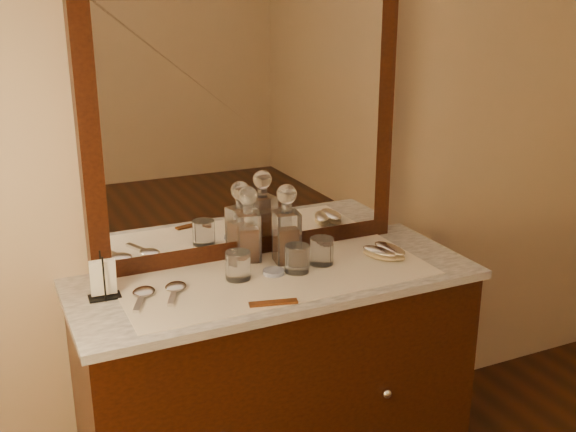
# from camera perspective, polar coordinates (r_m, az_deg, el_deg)

# --- Properties ---
(dresser_cabinet) EXTENTS (1.40, 0.55, 0.82)m
(dresser_cabinet) POSITION_cam_1_polar(r_m,az_deg,el_deg) (2.63, -0.95, -13.80)
(dresser_cabinet) COLOR black
(dresser_cabinet) RESTS_ON floor
(knob_right) EXTENTS (0.04, 0.04, 0.04)m
(knob_right) POSITION_cam_1_polar(r_m,az_deg,el_deg) (2.52, 8.24, -14.45)
(knob_right) COLOR silver
(knob_right) RESTS_ON dresser_cabinet
(marble_top) EXTENTS (1.44, 0.59, 0.03)m
(marble_top) POSITION_cam_1_polar(r_m,az_deg,el_deg) (2.43, -1.00, -5.27)
(marble_top) COLOR white
(marble_top) RESTS_ON dresser_cabinet
(mirror_frame) EXTENTS (1.20, 0.08, 1.00)m
(mirror_frame) POSITION_cam_1_polar(r_m,az_deg,el_deg) (2.50, -3.38, 7.69)
(mirror_frame) COLOR black
(mirror_frame) RESTS_ON marble_top
(mirror_glass) EXTENTS (1.06, 0.01, 0.86)m
(mirror_glass) POSITION_cam_1_polar(r_m,az_deg,el_deg) (2.47, -3.09, 7.57)
(mirror_glass) COLOR white
(mirror_glass) RESTS_ON marble_top
(lace_runner) EXTENTS (1.10, 0.45, 0.00)m
(lace_runner) POSITION_cam_1_polar(r_m,az_deg,el_deg) (2.41, -0.81, -5.07)
(lace_runner) COLOR white
(lace_runner) RESTS_ON marble_top
(pin_dish) EXTENTS (0.09, 0.09, 0.01)m
(pin_dish) POSITION_cam_1_polar(r_m,az_deg,el_deg) (2.43, -1.21, -4.70)
(pin_dish) COLOR silver
(pin_dish) RESTS_ON lace_runner
(comb) EXTENTS (0.16, 0.07, 0.01)m
(comb) POSITION_cam_1_polar(r_m,az_deg,el_deg) (2.20, -1.23, -7.26)
(comb) COLOR maroon
(comb) RESTS_ON lace_runner
(napkin_rack) EXTENTS (0.11, 0.07, 0.15)m
(napkin_rack) POSITION_cam_1_polar(r_m,az_deg,el_deg) (2.31, -15.17, -5.20)
(napkin_rack) COLOR black
(napkin_rack) RESTS_ON marble_top
(decanter_left) EXTENTS (0.11, 0.11, 0.28)m
(decanter_left) POSITION_cam_1_polar(r_m,az_deg,el_deg) (2.52, -3.34, -1.34)
(decanter_left) COLOR brown
(decanter_left) RESTS_ON lace_runner
(decanter_right) EXTENTS (0.10, 0.10, 0.30)m
(decanter_right) POSITION_cam_1_polar(r_m,az_deg,el_deg) (2.50, -0.11, -1.37)
(decanter_right) COLOR brown
(decanter_right) RESTS_ON lace_runner
(brush_near) EXTENTS (0.12, 0.16, 0.04)m
(brush_near) POSITION_cam_1_polar(r_m,az_deg,el_deg) (2.58, 7.68, -3.10)
(brush_near) COLOR tan
(brush_near) RESTS_ON lace_runner
(brush_far) EXTENTS (0.09, 0.17, 0.04)m
(brush_far) POSITION_cam_1_polar(r_m,az_deg,el_deg) (2.60, 8.48, -2.90)
(brush_far) COLOR tan
(brush_far) RESTS_ON lace_runner
(hand_mirror_outer) EXTENTS (0.12, 0.19, 0.02)m
(hand_mirror_outer) POSITION_cam_1_polar(r_m,az_deg,el_deg) (2.30, -12.01, -6.37)
(hand_mirror_outer) COLOR silver
(hand_mirror_outer) RESTS_ON lace_runner
(hand_mirror_inner) EXTENTS (0.12, 0.19, 0.02)m
(hand_mirror_inner) POSITION_cam_1_polar(r_m,az_deg,el_deg) (2.32, -9.39, -5.99)
(hand_mirror_inner) COLOR silver
(hand_mirror_inner) RESTS_ON lace_runner
(tumblers) EXTENTS (0.42, 0.12, 0.10)m
(tumblers) POSITION_cam_1_polar(r_m,az_deg,el_deg) (2.43, -0.14, -3.55)
(tumblers) COLOR white
(tumblers) RESTS_ON lace_runner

